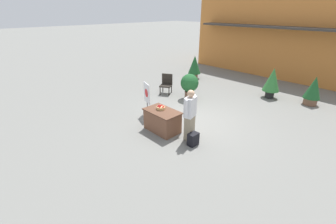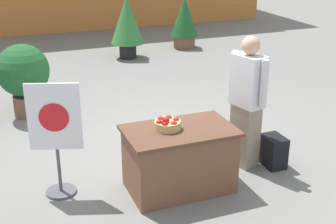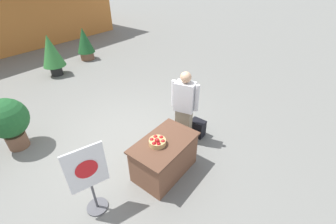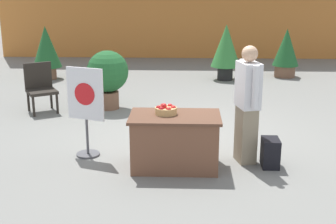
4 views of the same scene
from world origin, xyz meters
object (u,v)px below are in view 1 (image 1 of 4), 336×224
person_visitor (190,115)px  poster_board (147,98)px  backpack (193,139)px  potted_plant_far_right (313,90)px  display_table (162,121)px  apple_basket (161,107)px  potted_plant_near_left (190,84)px  patio_chair (166,83)px  potted_plant_far_left (195,66)px  potted_plant_near_right (272,81)px

person_visitor → poster_board: (-2.39, 0.14, -0.13)m
backpack → potted_plant_far_right: potted_plant_far_right is taller
display_table → poster_board: bearing=163.2°
apple_basket → potted_plant_near_left: size_ratio=0.25×
patio_chair → poster_board: bearing=0.7°
apple_basket → poster_board: 1.28m
person_visitor → display_table: bearing=-0.0°
potted_plant_far_left → display_table: bearing=-59.0°
potted_plant_near_right → potted_plant_near_left: (-2.65, -2.97, -0.13)m
patio_chair → potted_plant_near_left: bearing=70.3°
person_visitor → potted_plant_far_left: 7.34m
apple_basket → patio_chair: size_ratio=0.31×
apple_basket → backpack: 1.64m
potted_plant_far_left → person_visitor: bearing=-50.9°
apple_basket → patio_chair: patio_chair is taller
potted_plant_far_left → potted_plant_near_left: potted_plant_far_left is taller
person_visitor → patio_chair: 4.65m
display_table → patio_chair: bearing=134.7°
display_table → potted_plant_far_left: 6.97m
apple_basket → display_table: bearing=-21.7°
backpack → potted_plant_far_right: bearing=77.1°
display_table → apple_basket: bearing=158.3°
apple_basket → backpack: bearing=0.9°
display_table → patio_chair: size_ratio=1.30×
display_table → potted_plant_near_left: potted_plant_near_left is taller
backpack → potted_plant_near_left: (-2.85, 3.02, 0.52)m
poster_board → potted_plant_near_left: 2.69m
display_table → potted_plant_near_right: (1.18, 6.07, 0.47)m
poster_board → potted_plant_near_right: 6.20m
potted_plant_near_right → patio_chair: bearing=-141.1°
backpack → potted_plant_near_right: (-0.20, 5.99, 0.65)m
display_table → potted_plant_far_left: (-3.59, 5.96, 0.42)m
person_visitor → potted_plant_near_right: person_visitor is taller
display_table → potted_plant_far_right: bearing=66.3°
potted_plant_near_right → potted_plant_far_right: potted_plant_near_right is taller
poster_board → potted_plant_near_right: size_ratio=0.93×
display_table → potted_plant_near_left: size_ratio=1.05×
apple_basket → potted_plant_near_right: size_ratio=0.21×
patio_chair → potted_plant_near_left: potted_plant_near_left is taller
backpack → poster_board: bearing=173.1°
display_table → backpack: size_ratio=3.06×
apple_basket → patio_chair: 3.88m
potted_plant_near_left → apple_basket: bearing=-66.3°
potted_plant_near_right → potted_plant_far_right: 1.75m
person_visitor → potted_plant_near_left: 3.78m
display_table → person_visitor: bearing=14.3°
potted_plant_near_left → person_visitor: bearing=-48.4°
display_table → potted_plant_far_left: bearing=121.0°
apple_basket → person_visitor: bearing=10.3°
patio_chair → potted_plant_near_right: bearing=98.6°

